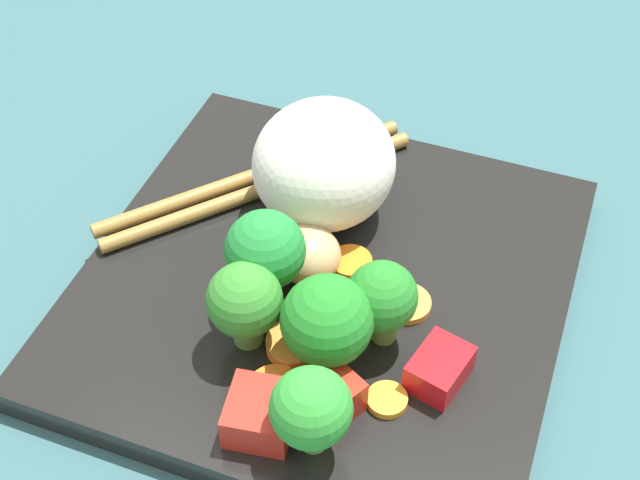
{
  "coord_description": "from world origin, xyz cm",
  "views": [
    {
      "loc": [
        9.79,
        -30.95,
        38.58
      ],
      "look_at": [
        -0.55,
        0.73,
        3.75
      ],
      "focal_mm": 50.18,
      "sensor_mm": 36.0,
      "label": 1
    }
  ],
  "objects_px": {
    "square_plate": "(325,287)",
    "rice_mound": "(324,164)",
    "broccoli_floret_1": "(327,322)",
    "carrot_slice_0": "(406,304)",
    "chopstick_pair": "(257,183)"
  },
  "relations": [
    {
      "from": "rice_mound",
      "to": "broccoli_floret_1",
      "type": "bearing_deg",
      "value": -71.35
    },
    {
      "from": "square_plate",
      "to": "rice_mound",
      "type": "relative_size",
      "value": 3.14
    },
    {
      "from": "square_plate",
      "to": "rice_mound",
      "type": "bearing_deg",
      "value": 108.9
    },
    {
      "from": "carrot_slice_0",
      "to": "chopstick_pair",
      "type": "distance_m",
      "value": 0.12
    },
    {
      "from": "square_plate",
      "to": "broccoli_floret_1",
      "type": "relative_size",
      "value": 4.53
    },
    {
      "from": "broccoli_floret_1",
      "to": "carrot_slice_0",
      "type": "relative_size",
      "value": 2.14
    },
    {
      "from": "broccoli_floret_1",
      "to": "carrot_slice_0",
      "type": "height_order",
      "value": "broccoli_floret_1"
    },
    {
      "from": "broccoli_floret_1",
      "to": "carrot_slice_0",
      "type": "distance_m",
      "value": 0.06
    },
    {
      "from": "square_plate",
      "to": "carrot_slice_0",
      "type": "xyz_separation_m",
      "value": [
        0.05,
        -0.01,
        0.01
      ]
    },
    {
      "from": "rice_mound",
      "to": "chopstick_pair",
      "type": "distance_m",
      "value": 0.05
    },
    {
      "from": "carrot_slice_0",
      "to": "rice_mound",
      "type": "bearing_deg",
      "value": 138.95
    },
    {
      "from": "square_plate",
      "to": "broccoli_floret_1",
      "type": "bearing_deg",
      "value": -71.58
    },
    {
      "from": "square_plate",
      "to": "rice_mound",
      "type": "height_order",
      "value": "rice_mound"
    },
    {
      "from": "square_plate",
      "to": "chopstick_pair",
      "type": "bearing_deg",
      "value": 138.05
    },
    {
      "from": "rice_mound",
      "to": "broccoli_floret_1",
      "type": "distance_m",
      "value": 0.11
    }
  ]
}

